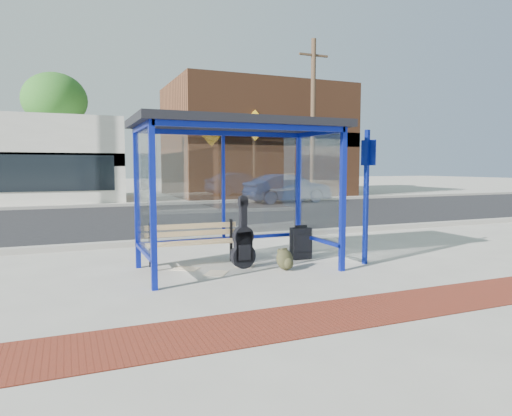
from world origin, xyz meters
name	(u,v)px	position (x,y,z in m)	size (l,w,h in m)	color
ground	(238,269)	(0.00, 0.00, 0.00)	(120.00, 120.00, 0.00)	#B2ADA0
brick_paver_strip	(320,317)	(0.00, -2.60, 0.01)	(60.00, 1.00, 0.01)	maroon
curb_near	(193,240)	(0.00, 2.90, 0.06)	(60.00, 0.25, 0.12)	gray
street_asphalt	(153,218)	(0.00, 8.00, 0.00)	(60.00, 10.00, 0.00)	black
curb_far	(132,205)	(0.00, 13.10, 0.06)	(60.00, 0.25, 0.12)	gray
far_sidewalk	(126,203)	(0.00, 15.00, 0.00)	(60.00, 4.00, 0.01)	#B2ADA0
bus_shelter	(236,142)	(0.00, 0.07, 2.07)	(3.30, 1.80, 2.42)	#0E1D9D
storefront_brown	(256,141)	(8.00, 18.49, 3.20)	(10.00, 7.08, 6.40)	#59331E
tree_mid	(55,101)	(-3.00, 22.00, 5.45)	(3.60, 3.60, 7.03)	#4C3826
tree_right	(296,113)	(12.50, 22.00, 5.45)	(3.60, 3.60, 7.03)	#4C3826
utility_pole_east	(313,118)	(9.00, 13.40, 4.11)	(1.60, 0.24, 8.00)	#4C3826
bench	(193,240)	(-0.60, 0.60, 0.43)	(1.61, 0.45, 0.75)	black
guitar_bag	(243,243)	(0.10, 0.04, 0.42)	(0.42, 0.16, 1.13)	black
suitcase	(301,243)	(1.35, 0.36, 0.29)	(0.37, 0.26, 0.62)	black
backpack	(285,260)	(0.68, -0.36, 0.17)	(0.33, 0.31, 0.36)	#2C2C18
sign_post	(366,189)	(2.17, -0.45, 1.29)	(0.14, 0.28, 2.30)	navy
newspaper_a	(186,269)	(-0.79, 0.36, 0.00)	(0.40, 0.32, 0.01)	white
newspaper_b	(216,273)	(-0.43, -0.14, 0.00)	(0.40, 0.31, 0.01)	white
newspaper_c	(245,266)	(0.20, 0.20, 0.00)	(0.40, 0.31, 0.01)	white
parked_car	(287,189)	(6.97, 12.14, 0.67)	(1.41, 4.04, 1.33)	#172342
fire_hydrant	(328,192)	(10.06, 13.62, 0.36)	(0.29, 0.20, 0.66)	red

